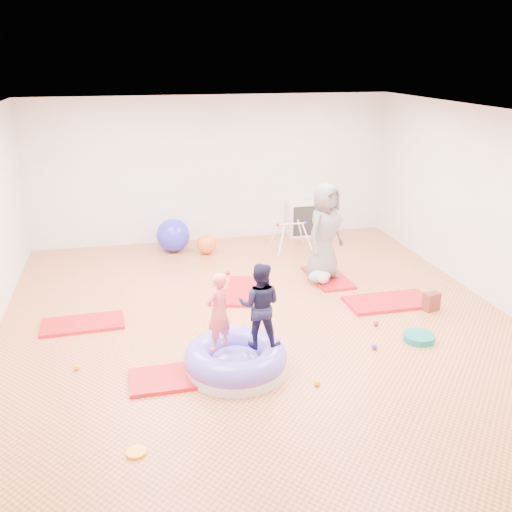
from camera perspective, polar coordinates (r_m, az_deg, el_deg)
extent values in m
cube|color=#CF7F4D|center=(7.87, 0.49, -6.91)|extent=(7.00, 8.00, 0.01)
cube|color=white|center=(7.08, 0.56, 13.84)|extent=(7.00, 8.00, 0.01)
cube|color=white|center=(11.17, -4.31, 8.62)|extent=(7.00, 0.01, 2.80)
cube|color=white|center=(3.90, 14.75, -13.75)|extent=(7.00, 0.01, 2.80)
cube|color=white|center=(8.82, 23.28, 4.14)|extent=(0.01, 8.00, 2.80)
cube|color=red|center=(6.70, -7.56, -11.90)|extent=(1.17, 0.59, 0.05)
cube|color=red|center=(8.20, -16.92, -6.50)|extent=(1.12, 0.59, 0.05)
cube|color=red|center=(8.88, -1.02, -3.53)|extent=(0.86, 1.26, 0.05)
cube|color=red|center=(8.73, 13.17, -4.49)|extent=(1.28, 0.65, 0.05)
cube|color=red|center=(9.49, 7.20, -2.15)|extent=(0.59, 1.12, 0.05)
cylinder|color=silver|center=(6.78, -2.04, -10.92)|extent=(1.17, 1.17, 0.13)
torus|color=#6557D9|center=(6.72, -2.05, -10.02)|extent=(1.20, 1.20, 0.32)
ellipsoid|color=#6557D9|center=(6.76, -2.04, -10.57)|extent=(0.64, 0.64, 0.29)
imported|color=#F25E65|center=(6.44, -3.80, -5.16)|extent=(0.41, 0.38, 0.93)
imported|color=#151533|center=(6.48, 0.38, -4.56)|extent=(0.60, 0.53, 1.02)
imported|color=slate|center=(9.17, 6.88, 2.43)|extent=(0.91, 0.85, 1.57)
ellipsoid|color=#8DACD2|center=(9.19, 6.38, -2.01)|extent=(0.36, 0.23, 0.20)
sphere|color=#DDA38E|center=(9.03, 6.72, -2.24)|extent=(0.17, 0.17, 0.17)
sphere|color=red|center=(9.58, -2.81, -1.72)|extent=(0.07, 0.07, 0.07)
sphere|color=#FF9803|center=(7.13, -17.50, -10.57)|extent=(0.07, 0.07, 0.07)
sphere|color=red|center=(7.99, 11.92, -6.64)|extent=(0.07, 0.07, 0.07)
sphere|color=#FF9803|center=(6.55, 6.13, -12.54)|extent=(0.07, 0.07, 0.07)
sphere|color=red|center=(9.17, -1.88, -2.70)|extent=(0.07, 0.07, 0.07)
sphere|color=#2D2CD6|center=(7.39, 11.77, -8.88)|extent=(0.07, 0.07, 0.07)
sphere|color=#2D2CD6|center=(10.75, -8.29, 2.06)|extent=(0.63, 0.63, 0.63)
sphere|color=orange|center=(10.59, -4.99, 1.19)|extent=(0.37, 0.37, 0.37)
cylinder|color=silver|center=(10.42, 2.57, 1.54)|extent=(0.20, 0.21, 0.54)
cylinder|color=silver|center=(10.85, 1.92, 2.28)|extent=(0.20, 0.21, 0.54)
cylinder|color=silver|center=(10.56, 5.21, 1.73)|extent=(0.20, 0.21, 0.54)
cylinder|color=silver|center=(10.98, 4.47, 2.45)|extent=(0.20, 0.21, 0.54)
cylinder|color=silver|center=(10.63, 3.57, 3.23)|extent=(0.53, 0.03, 0.03)
sphere|color=red|center=(10.56, 2.20, 3.14)|extent=(0.06, 0.06, 0.06)
sphere|color=#2D2CD6|center=(10.71, 4.92, 3.31)|extent=(0.06, 0.06, 0.06)
cube|color=silver|center=(11.64, 4.93, 3.74)|extent=(0.70, 0.34, 0.70)
cube|color=#252525|center=(11.49, 5.18, 3.52)|extent=(0.60, 0.02, 0.60)
cube|color=silver|center=(11.59, 5.01, 3.67)|extent=(0.02, 0.24, 0.62)
cube|color=silver|center=(11.59, 5.01, 3.67)|extent=(0.62, 0.24, 0.02)
cylinder|color=#0C7770|center=(7.74, 15.97, -7.84)|extent=(0.40, 0.40, 0.09)
cube|color=#AC2E22|center=(8.62, 17.13, -4.39)|extent=(0.26, 0.20, 0.27)
cylinder|color=#FF9803|center=(5.70, -11.90, -18.66)|extent=(0.19, 0.19, 0.03)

